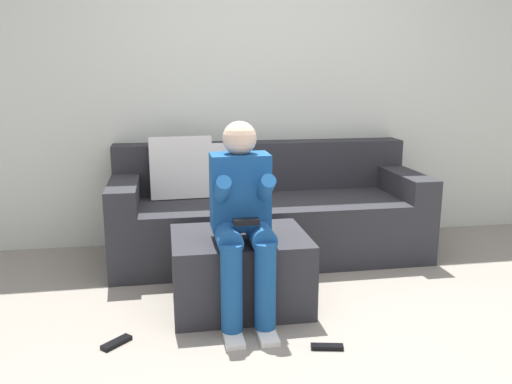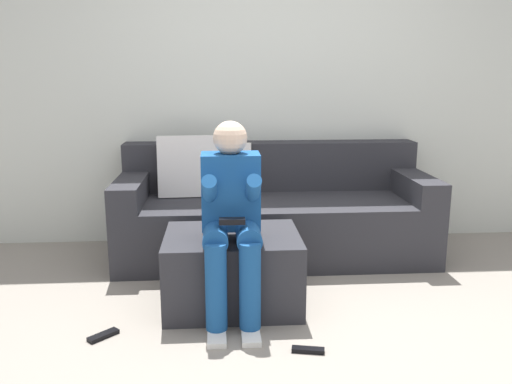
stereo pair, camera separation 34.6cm
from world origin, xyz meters
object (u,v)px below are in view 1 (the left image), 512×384
(remote_by_storage_bin, at_px, (117,343))
(remote_near_ottoman, at_px, (326,347))
(person_seated, at_px, (243,214))
(ottoman, at_px, (240,270))
(couch_sectional, at_px, (265,212))

(remote_by_storage_bin, bearing_deg, remote_near_ottoman, -56.24)
(remote_by_storage_bin, bearing_deg, person_seated, -28.09)
(ottoman, bearing_deg, remote_near_ottoman, -59.30)
(couch_sectional, xyz_separation_m, ottoman, (-0.33, -0.92, -0.11))
(ottoman, height_order, remote_by_storage_bin, ottoman)
(couch_sectional, bearing_deg, ottoman, -109.58)
(person_seated, bearing_deg, remote_near_ottoman, -49.51)
(ottoman, xyz_separation_m, remote_near_ottoman, (0.36, -0.61, -0.21))
(ottoman, distance_m, remote_near_ottoman, 0.74)
(person_seated, height_order, remote_by_storage_bin, person_seated)
(remote_near_ottoman, bearing_deg, ottoman, 132.58)
(remote_near_ottoman, height_order, remote_by_storage_bin, same)
(remote_near_ottoman, bearing_deg, person_seated, 142.37)
(couch_sectional, relative_size, remote_by_storage_bin, 13.76)
(couch_sectional, distance_m, ottoman, 0.99)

